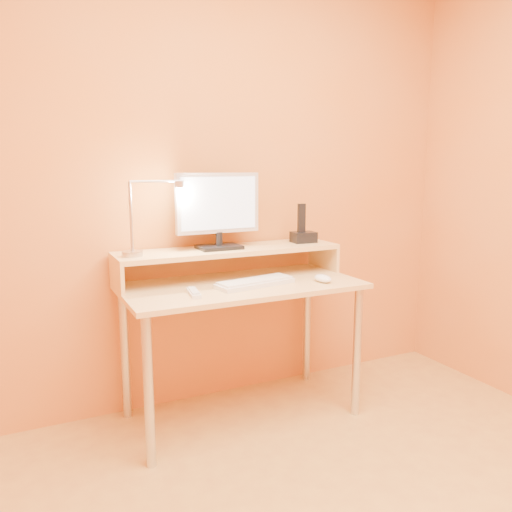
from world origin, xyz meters
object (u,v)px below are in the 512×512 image
monitor_panel (218,203)px  keyboard (255,283)px  phone_dock (303,237)px  lamp_base (133,254)px  remote_control (194,293)px  mouse (323,278)px

monitor_panel → keyboard: bearing=-68.7°
monitor_panel → phone_dock: (0.51, -0.01, -0.21)m
monitor_panel → lamp_base: 0.51m
monitor_panel → phone_dock: bearing=-3.1°
keyboard → phone_dock: bearing=18.6°
monitor_panel → remote_control: size_ratio=2.79×
mouse → phone_dock: bearing=74.6°
monitor_panel → remote_control: 0.53m
lamp_base → remote_control: size_ratio=0.61×
monitor_panel → keyboard: monitor_panel is taller
lamp_base → keyboard: (0.56, -0.19, -0.16)m
monitor_panel → mouse: (0.45, -0.32, -0.38)m
monitor_panel → phone_dock: monitor_panel is taller
phone_dock → keyboard: (-0.41, -0.22, -0.18)m
lamp_base → keyboard: size_ratio=0.24×
phone_dock → mouse: phone_dock is taller
mouse → remote_control: mouse is taller
lamp_base → phone_dock: 0.97m
keyboard → remote_control: bearing=177.7°
mouse → lamp_base: bearing=159.8°
lamp_base → keyboard: bearing=-19.2°
monitor_panel → keyboard: 0.46m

